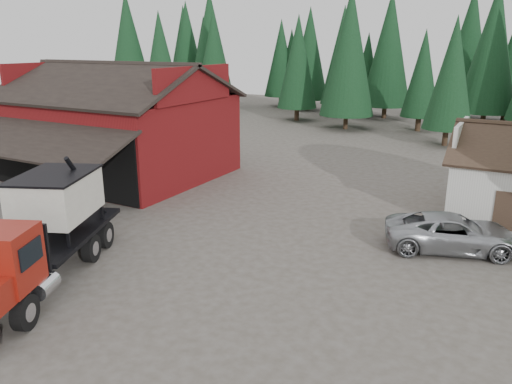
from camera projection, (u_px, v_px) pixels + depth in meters
The scene contains 9 objects.
ground at pixel (156, 266), 19.21m from camera, with size 120.00×120.00×0.00m, color #4A453A.
red_barn at pixel (118, 133), 31.81m from camera, with size 12.80×13.63×7.18m.
conifer_backdrop at pixel (404, 121), 54.52m from camera, with size 76.00×16.00×16.00m, color #103218, non-canonical shape.
near_pine_a at pixel (161, 62), 51.01m from camera, with size 4.40×4.40×11.40m.
near_pine_b at pixel (452, 73), 39.99m from camera, with size 3.96×3.96×10.40m.
near_pine_d at pixel (349, 52), 47.51m from camera, with size 5.28×5.28×13.40m.
feed_truck at pixel (38, 231), 17.44m from camera, with size 5.88×9.42×4.15m.
silver_car at pixel (453, 233), 20.47m from camera, with size 2.51×5.44×1.51m, color #A4A6AB.
equip_box at pixel (62, 226), 22.51m from camera, with size 0.70×1.10×0.60m, color maroon.
Camera 1 is at (11.83, -13.58, 8.25)m, focal length 35.00 mm.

